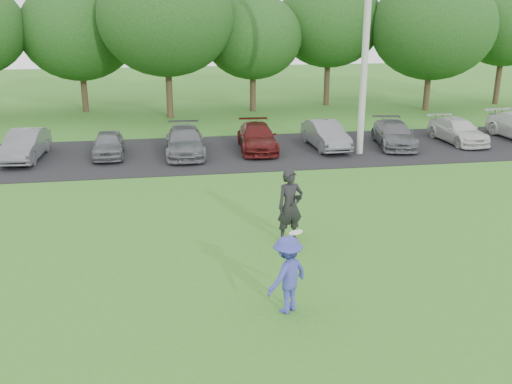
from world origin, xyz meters
TOP-DOWN VIEW (x-y plane):
  - ground at (0.00, 0.00)m, footprint 100.00×100.00m
  - parking_lot at (0.00, 13.00)m, footprint 32.00×6.50m
  - utility_pole at (5.92, 11.89)m, footprint 0.28×0.28m
  - frisbee_player at (-0.02, -0.64)m, footprint 1.25×1.15m
  - camera_bystander at (0.85, 3.01)m, footprint 0.82×0.63m
  - parked_cars at (-0.68, 13.11)m, footprint 31.17×4.64m
  - tree_row at (1.51, 22.76)m, footprint 42.39×9.85m

SIDE VIEW (x-z plane):
  - ground at x=0.00m, z-range 0.00..0.00m
  - parking_lot at x=0.00m, z-range 0.00..0.03m
  - parked_cars at x=-0.68m, z-range 0.00..1.21m
  - frisbee_player at x=-0.02m, z-range -0.13..1.82m
  - camera_bystander at x=0.85m, z-range 0.00..2.03m
  - tree_row at x=1.51m, z-range 0.59..9.23m
  - utility_pole at x=5.92m, z-range 0.00..10.80m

